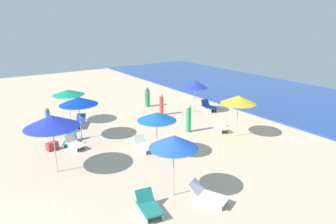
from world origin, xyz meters
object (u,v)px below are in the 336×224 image
Objects in this scene: umbrella_2 at (78,101)px; lounge_chair_2_1 at (75,144)px; umbrella_4 at (195,84)px; lounge_chair_6_1 at (149,206)px; umbrella_0 at (238,100)px; umbrella_7 at (52,121)px; lounge_chair_2_0 at (70,139)px; beachgoer_3 at (48,122)px; lounge_chair_4_0 at (209,107)px; lounge_chair_6_0 at (207,196)px; lounge_chair_1_0 at (80,122)px; beachgoer_2 at (161,105)px; lounge_chair_3_0 at (144,145)px; lounge_chair_0_0 at (221,127)px; umbrella_6 at (174,142)px; umbrella_3 at (157,116)px; beachgoer_1 at (189,119)px; umbrella_1 at (68,92)px; beachgoer_0 at (147,98)px; cooler_box_0 at (52,146)px.

lounge_chair_2_1 is at bearing -33.41° from umbrella_2.
umbrella_4 is 12.79m from lounge_chair_6_1.
umbrella_2 is (-4.78, -7.71, 0.02)m from umbrella_0.
lounge_chair_2_1 is 0.49× the size of umbrella_7.
beachgoer_3 reaches higher than lounge_chair_2_0.
lounge_chair_4_0 is (-1.32, 10.67, 0.04)m from lounge_chair_2_1.
lounge_chair_6_0 is at bearing 35.56° from umbrella_7.
lounge_chair_1_0 is 1.07× the size of beachgoer_2.
beachgoer_3 is (-1.60, -1.39, -1.44)m from umbrella_2.
umbrella_2 reaches higher than lounge_chair_3_0.
lounge_chair_4_0 is (-3.59, 7.69, 0.02)m from lounge_chair_3_0.
lounge_chair_2_0 reaches higher than lounge_chair_0_0.
lounge_chair_6_0 is 11.20m from beachgoer_2.
umbrella_0 is at bearing -10.83° from umbrella_4.
umbrella_7 is at bearing -88.96° from lounge_chair_1_0.
lounge_chair_3_0 is at bearing 61.03° from lounge_chair_6_0.
umbrella_6 is at bearing -130.72° from lounge_chair_4_0.
lounge_chair_2_1 is 0.57× the size of umbrella_3.
umbrella_7 is 9.88m from beachgoer_2.
beachgoer_1 reaches higher than lounge_chair_1_0.
beachgoer_3 is (-2.04, -0.61, 0.56)m from lounge_chair_2_0.
umbrella_1 is 7.06m from umbrella_7.
lounge_chair_1_0 is 1.10× the size of lounge_chair_4_0.
beachgoer_0 reaches higher than lounge_chair_3_0.
lounge_chair_6_0 is (9.18, -8.14, -0.00)m from lounge_chair_4_0.
umbrella_2 is (2.16, -0.64, 2.02)m from lounge_chair_1_0.
lounge_chair_6_1 is at bearing 20.44° from umbrella_7.
umbrella_6 is at bearing 77.51° from beachgoer_2.
umbrella_3 reaches higher than lounge_chair_4_0.
lounge_chair_6_1 is 10.03m from beachgoer_3.
umbrella_2 is 8.70m from umbrella_4.
umbrella_7 is (3.76, -11.00, 0.31)m from umbrella_4.
beachgoer_2 is (0.98, 5.66, 0.50)m from lounge_chair_1_0.
umbrella_6 is at bearing -22.07° from umbrella_3.
beachgoer_3 is (-1.46, -11.29, 0.54)m from lounge_chair_4_0.
umbrella_2 is 2.57m from beachgoer_3.
beachgoer_2 is at bearing 71.61° from umbrella_1.
beachgoer_1 is at bearing -138.75° from umbrella_0.
umbrella_2 is at bearing 56.48° from lounge_chair_2_0.
beachgoer_3 is at bearing 82.07° from lounge_chair_6_0.
beachgoer_1 is at bearing 8.58° from beachgoer_3.
beachgoer_0 reaches higher than lounge_chair_1_0.
beachgoer_2 is (-1.04, -3.59, 0.46)m from lounge_chair_4_0.
beachgoer_1 is at bearing 150.06° from cooler_box_0.
umbrella_3 is 5.07m from lounge_chair_6_1.
lounge_chair_3_0 is at bearing 129.98° from cooler_box_0.
umbrella_0 is at bearing 81.95° from umbrella_7.
lounge_chair_2_0 is 0.60× the size of umbrella_4.
lounge_chair_6_1 is 0.89× the size of beachgoer_0.
umbrella_3 reaches higher than lounge_chair_1_0.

